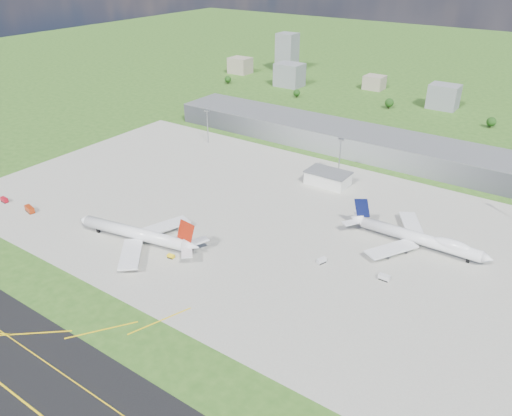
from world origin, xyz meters
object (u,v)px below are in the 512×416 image
Objects in this scene: airliner_red_twin at (139,234)px; van_white_near at (322,261)px; airliner_blue_quad at (419,238)px; tug_yellow at (171,256)px; van_white_far at (384,278)px; crash_tender at (4,200)px; fire_truck at (30,209)px.

airliner_red_twin is 92.23m from van_white_near.
airliner_blue_quad is at bearing -157.44° from airliner_red_twin.
tug_yellow is 0.72× the size of van_white_far.
van_white_near is (183.89, 49.59, -0.17)m from crash_tender.
van_white_near is at bearing 28.98° from fire_truck.
airliner_red_twin is at bearing 20.93° from fire_truck.
airliner_blue_quad is at bearing 26.39° from crash_tender.
fire_truck reaches higher than van_white_far.
fire_truck is at bearing -1.77° from airliner_red_twin.
van_white_near is at bearing -171.73° from van_white_far.
airliner_red_twin is 121.30m from van_white_far.
van_white_near is at bearing -130.08° from airliner_blue_quad.
tug_yellow is (121.91, 11.98, -0.51)m from crash_tender.
van_white_near is at bearing -167.02° from airliner_red_twin.
airliner_blue_quad is 13.09× the size of crash_tender.
van_white_far is (29.70, 3.98, 0.07)m from van_white_near.
crash_tender is (-217.01, -89.45, -3.82)m from airliner_blue_quad.
airliner_red_twin is 13.90× the size of van_white_far.
tug_yellow is 100.67m from van_white_far.
van_white_near reaches higher than tug_yellow.
van_white_near is (-33.12, -39.87, -3.99)m from airliner_blue_quad.
tug_yellow is at bearing 9.60° from crash_tender.
van_white_far is (190.12, 52.39, -0.37)m from fire_truck.
crash_tender is 1.03× the size of van_white_near.
airliner_blue_quad is (117.62, 76.60, -0.05)m from airliner_red_twin.
fire_truck reaches higher than crash_tender.
airliner_red_twin reaches higher than fire_truck.
tug_yellow is at bearing -154.96° from van_white_far.
van_white_near is at bearing 25.07° from tug_yellow.
airliner_red_twin is 76.90m from fire_truck.
tug_yellow is 0.70× the size of van_white_near.
fire_truck is (-193.55, -88.28, -3.54)m from airliner_blue_quad.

